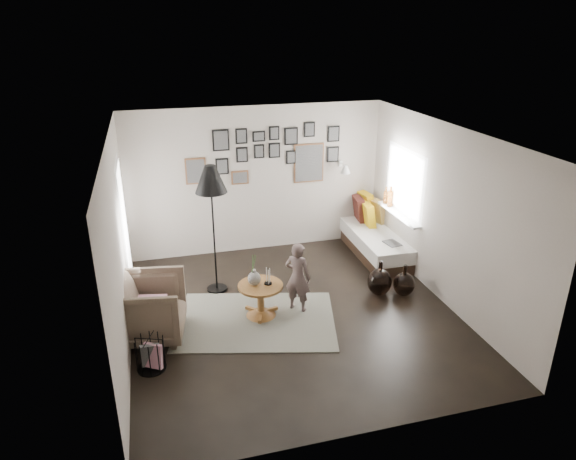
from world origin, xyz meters
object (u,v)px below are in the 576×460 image
object	(u,v)px
daybed	(376,237)
demijohn_small	(404,284)
armchair	(149,308)
demijohn_large	(379,282)
pedestal_table	(261,302)
floor_lamp	(211,184)
vase	(254,276)
child	(298,277)
magazine_basket	(150,354)

from	to	relation	value
daybed	demijohn_small	xyz separation A→B (m)	(-0.23, -1.57, -0.10)
armchair	demijohn_small	bearing A→B (deg)	-78.80
daybed	demijohn_large	xyz separation A→B (m)	(-0.58, -1.45, -0.08)
pedestal_table	demijohn_small	xyz separation A→B (m)	(2.23, 0.01, -0.04)
floor_lamp	demijohn_small	world-z (taller)	floor_lamp
vase	floor_lamp	distance (m)	1.48
child	demijohn_large	bearing A→B (deg)	-135.41
demijohn_large	demijohn_small	distance (m)	0.37
armchair	demijohn_small	xyz separation A→B (m)	(3.75, 0.11, -0.23)
daybed	floor_lamp	world-z (taller)	floor_lamp
floor_lamp	demijohn_large	size ratio (longest dim) A/B	3.58
armchair	demijohn_large	bearing A→B (deg)	-76.61
armchair	demijohn_small	world-z (taller)	armchair
pedestal_table	floor_lamp	world-z (taller)	floor_lamp
floor_lamp	magazine_basket	size ratio (longest dim) A/B	4.60
pedestal_table	demijohn_small	distance (m)	2.23
pedestal_table	daybed	size ratio (longest dim) A/B	0.31
daybed	demijohn_small	size ratio (longest dim) A/B	3.97
vase	demijohn_small	xyz separation A→B (m)	(2.31, -0.01, -0.44)
daybed	demijohn_large	world-z (taller)	daybed
floor_lamp	pedestal_table	bearing A→B (deg)	-61.81
child	demijohn_small	bearing A→B (deg)	-140.39
child	pedestal_table	bearing A→B (deg)	43.22
vase	daybed	xyz separation A→B (m)	(2.54, 1.55, -0.34)
pedestal_table	armchair	world-z (taller)	armchair
pedestal_table	floor_lamp	bearing A→B (deg)	118.19
vase	floor_lamp	xyz separation A→B (m)	(-0.42, 0.91, 1.09)
daybed	floor_lamp	bearing A→B (deg)	-166.50
pedestal_table	magazine_basket	size ratio (longest dim) A/B	1.45
demijohn_large	child	world-z (taller)	child
vase	floor_lamp	world-z (taller)	floor_lamp
daybed	child	bearing A→B (deg)	-139.84
demijohn_small	child	distance (m)	1.71
pedestal_table	vase	size ratio (longest dim) A/B	1.40
vase	child	bearing A→B (deg)	0.73
demijohn_large	demijohn_small	world-z (taller)	demijohn_large
armchair	demijohn_small	size ratio (longest dim) A/B	1.81
magazine_basket	demijohn_small	xyz separation A→B (m)	(3.76, 0.83, -0.02)
daybed	demijohn_large	bearing A→B (deg)	-110.72
daybed	armchair	distance (m)	4.32
armchair	floor_lamp	size ratio (longest dim) A/B	0.46
magazine_basket	demijohn_large	world-z (taller)	demijohn_large
pedestal_table	armchair	bearing A→B (deg)	-176.23
daybed	floor_lamp	size ratio (longest dim) A/B	1.01
daybed	magazine_basket	bearing A→B (deg)	-147.85
daybed	demijohn_large	size ratio (longest dim) A/B	3.62
child	vase	bearing A→B (deg)	41.04
pedestal_table	daybed	world-z (taller)	daybed
vase	demijohn_large	size ratio (longest dim) A/B	0.81
pedestal_table	magazine_basket	xyz separation A→B (m)	(-1.53, -0.82, -0.02)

